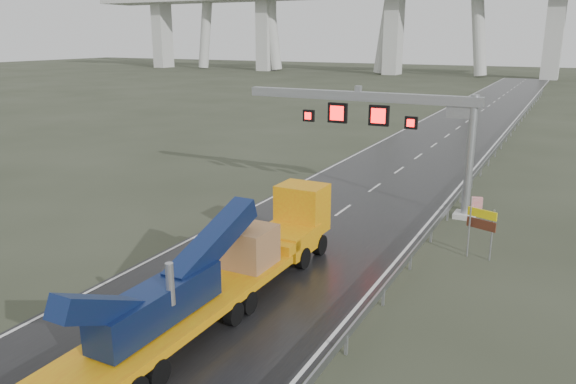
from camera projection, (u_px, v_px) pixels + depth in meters
The scene contains 7 objects.
ground at pixel (182, 326), 20.75m from camera, with size 400.00×400.00×0.00m, color #2E3323.
road at pixel (434, 145), 55.02m from camera, with size 11.00×200.00×0.02m, color black.
guardrail at pixel (483, 165), 43.59m from camera, with size 0.20×140.00×1.40m, color slate, non-canonical shape.
sign_gantry at pixel (390, 118), 33.73m from camera, with size 14.90×1.20×7.42m.
heavy_haul_truck at pixel (234, 263), 22.49m from camera, with size 2.72×17.37×4.07m.
exit_sign_pair at pixel (481, 224), 26.61m from camera, with size 1.41×0.55×2.52m.
striped_barrier at pixel (477, 206), 33.63m from camera, with size 0.62×0.34×1.05m, color red.
Camera 1 is at (12.01, -14.80, 10.36)m, focal length 35.00 mm.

